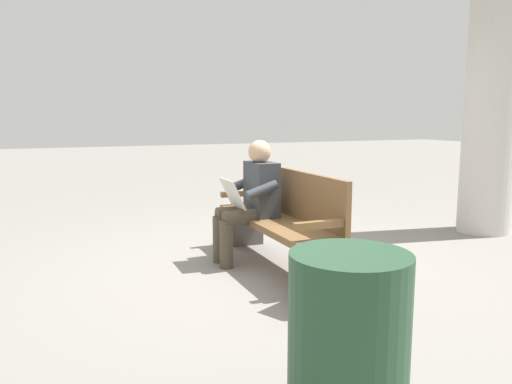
% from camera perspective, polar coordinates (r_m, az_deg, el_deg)
% --- Properties ---
extents(ground_plane, '(40.00, 40.00, 0.00)m').
position_cam_1_polar(ground_plane, '(4.73, 2.19, -8.48)').
color(ground_plane, gray).
extents(bench_near, '(1.81, 0.50, 0.90)m').
position_cam_1_polar(bench_near, '(4.64, 3.02, -2.96)').
color(bench_near, brown).
rests_on(bench_near, ground).
extents(person_seated, '(0.57, 0.58, 1.18)m').
position_cam_1_polar(person_seated, '(4.70, -0.62, -0.69)').
color(person_seated, '#33383D').
rests_on(person_seated, ground).
extents(backpack, '(0.37, 0.39, 0.46)m').
position_cam_1_polar(backpack, '(3.70, 7.10, -9.84)').
color(backpack, brown).
rests_on(backpack, ground).
extents(support_pillar, '(0.61, 0.61, 3.11)m').
position_cam_1_polar(support_pillar, '(6.54, 25.63, 9.28)').
color(support_pillar, beige).
rests_on(support_pillar, ground).
extents(trash_bin, '(0.50, 0.50, 0.85)m').
position_cam_1_polar(trash_bin, '(2.19, 10.59, -17.77)').
color(trash_bin, '#23472D').
rests_on(trash_bin, ground).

